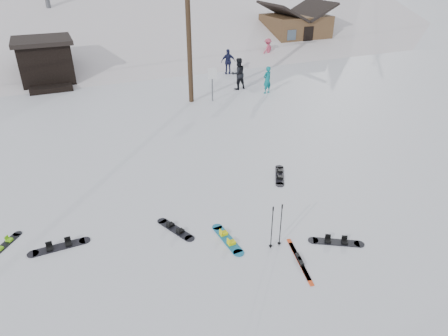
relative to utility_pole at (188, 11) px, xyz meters
name	(u,v)px	position (x,y,z in m)	size (l,w,h in m)	color
ground	(303,276)	(-2.00, -14.00, -4.68)	(200.00, 200.00, 0.00)	white
ski_slope	(91,99)	(-2.00, 41.00, -16.68)	(60.00, 75.00, 45.00)	silver
ridge_right	(320,73)	(36.00, 36.00, -15.68)	(34.00, 85.00, 36.00)	white
treeline_right	(351,12)	(34.00, 28.00, -4.68)	(20.00, 60.00, 10.00)	black
utility_pole	(188,11)	(0.00, 0.00, 0.00)	(2.00, 0.26, 9.00)	#3A2819
trail_sign	(212,78)	(1.10, -0.42, -3.41)	(0.50, 0.09, 1.85)	#595B60
lift_hut	(46,61)	(-7.00, 6.94, -3.32)	(3.40, 4.10, 2.75)	black
cabin	(295,30)	(13.00, 10.00, -3.20)	(5.39, 4.40, 3.77)	brown
hero_snowboard	(227,239)	(-3.16, -11.91, -4.65)	(0.39, 1.61, 0.11)	teal
hero_skis	(300,260)	(-1.78, -13.50, -4.65)	(0.54, 1.82, 0.10)	#C53B14
ski_poles	(276,226)	(-2.07, -12.71, -3.99)	(0.37, 0.10, 1.36)	black
board_scatter_a	(59,247)	(-7.58, -10.33, -4.65)	(1.67, 0.35, 0.12)	black
board_scatter_b	(175,229)	(-4.38, -10.86, -4.65)	(0.77, 1.43, 0.11)	black
board_scatter_c	(5,245)	(-8.98, -9.63, -4.66)	(0.88, 1.09, 0.09)	black
board_scatter_d	(336,242)	(-0.40, -13.26, -4.65)	(1.38, 0.95, 0.11)	black
board_scatter_f	(280,175)	(0.12, -9.28, -4.65)	(0.97, 1.46, 0.11)	black
skier_teal	(267,80)	(4.56, -0.34, -3.90)	(0.57, 0.37, 1.56)	#0B7077
skier_dark	(238,74)	(3.36, 1.06, -3.76)	(0.90, 0.70, 1.85)	black
skier_pink	(268,49)	(8.69, 6.98, -3.88)	(1.03, 0.59, 1.60)	#C94763
skier_navy	(228,62)	(4.23, 4.42, -3.85)	(0.97, 0.41, 1.66)	#191D40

